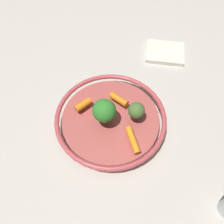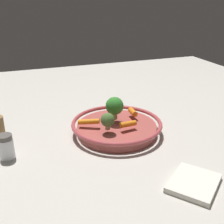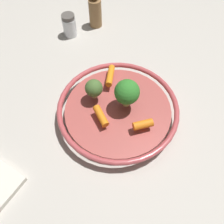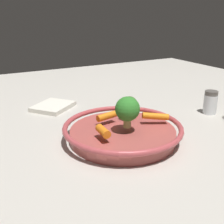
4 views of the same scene
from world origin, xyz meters
name	(u,v)px [view 3 (image 3 of 4)]	position (x,y,z in m)	size (l,w,h in m)	color
ground_plane	(118,116)	(0.00, 0.00, 0.00)	(1.93, 1.93, 0.00)	#B7B2A8
serving_bowl	(118,111)	(0.00, 0.00, 0.02)	(0.30, 0.30, 0.04)	#A84C47
baby_carrot_left	(101,116)	(0.02, -0.05, 0.05)	(0.02, 0.02, 0.05)	orange
baby_carrot_right	(110,76)	(-0.09, 0.01, 0.05)	(0.02, 0.02, 0.07)	orange
baby_carrot_center	(143,124)	(0.07, 0.03, 0.05)	(0.02, 0.02, 0.05)	orange
broccoli_floret_mid	(127,93)	(0.00, 0.02, 0.09)	(0.06, 0.06, 0.08)	#94AC66
broccoli_floret_large	(94,88)	(-0.05, -0.04, 0.07)	(0.04, 0.04, 0.05)	tan
salt_shaker	(69,25)	(-0.34, -0.04, 0.04)	(0.04, 0.04, 0.07)	silver
pepper_mill	(95,11)	(-0.36, 0.05, 0.05)	(0.04, 0.04, 0.12)	olive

